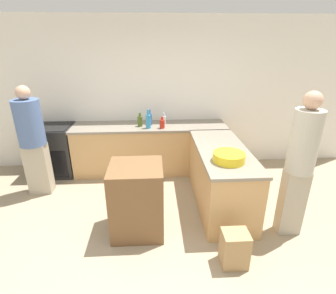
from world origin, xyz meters
name	(u,v)px	position (x,y,z in m)	size (l,w,h in m)	color
ground_plane	(150,254)	(0.00, 0.00, 0.00)	(14.00, 14.00, 0.00)	tan
wall_back	(149,95)	(0.00, 2.49, 1.35)	(8.00, 0.06, 2.70)	white
counter_back	(150,148)	(0.00, 2.13, 0.44)	(2.73, 0.68, 0.88)	tan
counter_peninsula	(220,177)	(1.02, 0.97, 0.44)	(0.69, 1.70, 0.88)	tan
range_oven	(54,150)	(-1.74, 2.13, 0.45)	(0.74, 0.65, 0.89)	black
island_table	(137,199)	(-0.15, 0.44, 0.45)	(0.63, 0.61, 0.91)	brown
mixing_bowl	(229,157)	(0.99, 0.57, 0.94)	(0.39, 0.39, 0.11)	yellow
vinegar_bottle_clear	(164,120)	(0.26, 2.18, 0.96)	(0.07, 0.07, 0.21)	silver
water_bottle_blue	(150,119)	(0.01, 2.16, 0.99)	(0.06, 0.06, 0.28)	#386BB7
hot_sauce_bottle	(162,124)	(0.22, 1.95, 0.96)	(0.09, 0.09, 0.20)	red
dish_soap_bottle	(148,121)	(-0.02, 1.97, 1.01)	(0.08, 0.08, 0.32)	#338CBF
olive_oil_bottle	(140,121)	(-0.16, 2.09, 0.98)	(0.08, 0.08, 0.24)	#475B1E
person_by_range	(32,138)	(-1.75, 1.46, 0.91)	(0.38, 0.38, 1.70)	#ADA38E
person_at_peninsula	(300,162)	(1.74, 0.30, 0.98)	(0.31, 0.31, 1.79)	#ADA38E
paper_bag	(234,249)	(0.90, -0.19, 0.20)	(0.28, 0.24, 0.41)	#A88456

